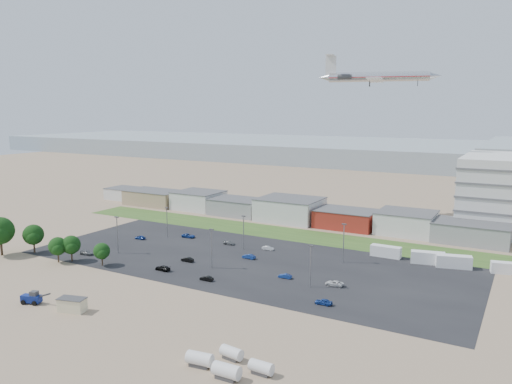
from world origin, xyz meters
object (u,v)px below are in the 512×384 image
Objects in this scene: tree_far_left at (0,234)px; parked_car_13 at (207,278)px; parked_car_0 at (334,283)px; parked_car_4 at (187,260)px; parked_car_2 at (323,302)px; parked_car_6 at (229,243)px; box_trailer_a at (386,251)px; parked_car_1 at (285,276)px; telehandler at (31,297)px; parked_car_10 at (87,253)px; parked_car_3 at (163,268)px; parked_car_7 at (249,256)px; parked_car_5 at (140,237)px; parked_car_9 at (188,236)px; airliner at (378,77)px; storage_tank_nw at (232,353)px; portable_shed at (72,305)px; parked_car_11 at (268,248)px.

tree_far_left is 63.33m from parked_car_13.
parked_car_4 is at bearing -88.36° from parked_car_0.
parked_car_2 is 0.99× the size of parked_car_6.
box_trailer_a reaches higher than parked_car_13.
parked_car_1 is at bearing -86.80° from parked_car_0.
parked_car_10 is (-17.85, 30.96, -0.78)m from telehandler.
parked_car_0 is 43.27m from parked_car_3.
parked_car_7 is at bearing 26.61° from tree_far_left.
parked_car_1 is 57.00m from parked_car_5.
parked_car_7 reaches higher than parked_car_9.
parked_car_5 reaches higher than parked_car_0.
parked_car_3 is 9.06m from parked_car_4.
parked_car_13 is at bearing -111.33° from airliner.
parked_car_0 is 1.14× the size of parked_car_7.
storage_tank_nw is 1.00× the size of parked_car_7.
tree_far_left is at bearing 145.00° from portable_shed.
parked_car_11 is (14.47, 29.63, -0.06)m from parked_car_3.
parked_car_11 is (13.51, 20.62, -0.02)m from parked_car_4.
parked_car_13 is (0.17, -20.32, -0.07)m from parked_car_7.
parked_car_7 is at bearing 148.94° from parked_car_3.
telehandler reaches higher than parked_car_9.
parked_car_10 is at bearing 118.85° from portable_shed.
portable_shed is 1.55× the size of parked_car_5.
parked_car_13 is (12.60, -29.88, 0.02)m from parked_car_6.
parked_car_5 is 1.07× the size of parked_car_13.
parked_car_1 is 0.76× the size of parked_car_9.
tree_far_left is 53.46m from parked_car_4.
parked_car_9 is at bearing -138.99° from parked_car_13.
parked_car_13 is (41.68, -1.15, -0.05)m from parked_car_10.
telehandler is 60.74m from parked_car_6.
parked_car_7 is (-27.98, 8.72, 0.03)m from parked_car_0.
parked_car_2 is 1.03× the size of parked_car_4.
parked_car_0 is at bearing 108.90° from parked_car_3.
airliner is at bearing 171.56° from parked_car_7.
parked_car_11 is at bearing -87.24° from parked_car_6.
parked_car_4 is 16.41m from parked_car_13.
storage_tank_nw is at bearing -120.35° from parked_car_10.
airliner is 85.99m from parked_car_6.
parked_car_1 is at bearing 77.14° from parked_car_5.
parked_car_1 is (-16.47, -29.73, -0.99)m from box_trailer_a.
parked_car_9 is at bearing 87.43° from parked_car_6.
parked_car_7 reaches higher than parked_car_6.
telehandler is at bearing -46.84° from parked_car_1.
parked_car_9 is (33.75, 41.38, -5.54)m from tree_far_left.
box_trailer_a is 2.27× the size of parked_car_5.
telehandler is 2.00× the size of parked_car_1.
parked_car_5 is at bearing 123.06° from parked_car_9.
parked_car_2 is at bearing 70.83° from parked_car_5.
parked_car_5 is at bearing 96.37° from parked_car_11.
parked_car_10 is at bearing -86.17° from parked_car_3.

